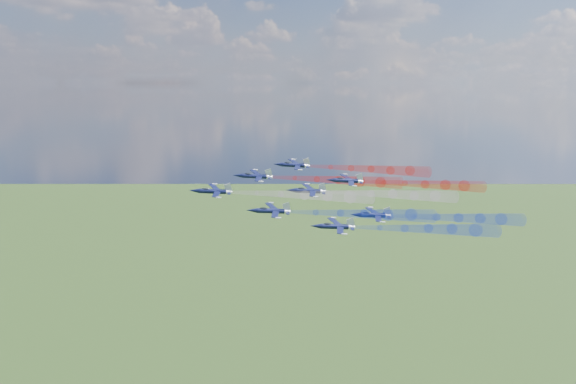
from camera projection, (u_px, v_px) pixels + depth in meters
jet_lead at (213, 191)px, 173.83m from camera, size 15.48×14.62×6.54m
trail_lead at (305, 195)px, 180.55m from camera, size 40.05×22.08×8.40m
jet_inner_left at (271, 211)px, 165.67m from camera, size 15.48×14.62×6.54m
trail_inner_left at (365, 214)px, 172.40m from camera, size 40.05×22.08×8.40m
jet_inner_right at (255, 176)px, 187.64m from camera, size 15.48×14.62×6.54m
trail_inner_right at (338, 180)px, 194.36m from camera, size 40.05×22.08×8.40m
jet_outer_left at (335, 226)px, 161.15m from camera, size 15.48×14.62×6.54m
trail_outer_left at (429, 229)px, 167.87m from camera, size 40.05×22.08×8.40m
jet_center_third at (308, 191)px, 181.14m from camera, size 15.48×14.62×6.54m
trail_center_third at (393, 194)px, 187.86m from camera, size 40.05×22.08×8.40m
jet_outer_right at (293, 165)px, 199.79m from camera, size 15.48×14.62×6.54m
trail_outer_right at (371, 169)px, 206.51m from camera, size 40.05×22.08×8.40m
jet_rear_left at (373, 215)px, 173.36m from camera, size 15.48×14.62×6.54m
trail_rear_left at (459, 218)px, 180.08m from camera, size 40.05×22.08×8.40m
jet_rear_right at (346, 181)px, 192.67m from camera, size 15.48×14.62×6.54m
trail_rear_right at (425, 184)px, 199.40m from camera, size 40.05×22.08×8.40m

